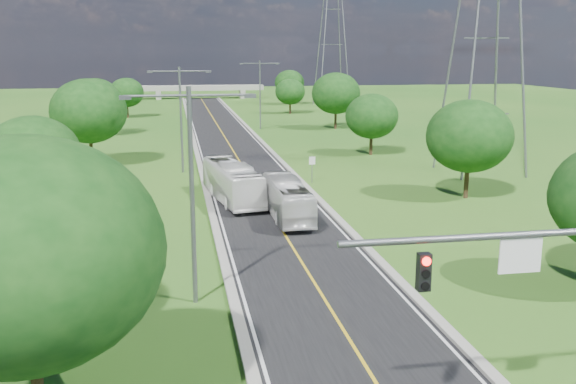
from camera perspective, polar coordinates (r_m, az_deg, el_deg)
name	(u,v)px	position (r m, az deg, el deg)	size (l,w,h in m)	color
ground	(231,148)	(77.65, -5.08, 3.94)	(260.00, 260.00, 0.00)	#235718
road	(227,141)	(83.57, -5.45, 4.56)	(8.00, 150.00, 0.06)	black
curb_left	(194,141)	(83.32, -8.38, 4.52)	(0.50, 150.00, 0.22)	gray
curb_right	(259,139)	(84.00, -2.56, 4.70)	(0.50, 150.00, 0.22)	gray
signal_mast	(552,290)	(19.80, 22.45, -8.08)	(8.54, 0.33, 7.20)	slate
speed_limit_sign	(312,165)	(56.65, 2.15, 2.41)	(0.55, 0.09, 2.40)	slate
overpass	(201,89)	(156.91, -7.76, 9.09)	(30.00, 3.00, 3.20)	gray
streetlight_near_left	(191,178)	(29.05, -8.58, 1.26)	(5.90, 0.25, 10.00)	slate
streetlight_mid_left	(181,110)	(61.76, -9.52, 7.16)	(5.90, 0.25, 10.00)	slate
streetlight_far_right	(260,89)	(95.51, -2.50, 9.16)	(5.90, 0.25, 10.00)	slate
power_tower_near	(488,22)	(63.41, 17.33, 14.21)	(9.00, 6.40, 28.00)	slate
power_tower_far	(332,37)	(135.52, 3.95, 13.55)	(9.00, 6.40, 28.00)	slate
tree_lb	(33,156)	(45.98, -21.71, 3.01)	(6.30, 6.30, 7.33)	black
tree_lc	(89,111)	(67.28, -17.31, 6.88)	(7.56, 7.56, 8.79)	black
tree_ld	(95,100)	(91.32, -16.74, 7.88)	(6.72, 6.72, 7.82)	black
tree_le	(127,93)	(114.99, -14.16, 8.57)	(5.88, 5.88, 6.84)	black
tree_lf	(25,253)	(19.82, -22.31, -5.05)	(7.98, 7.98, 9.28)	black
tree_rb	(469,136)	(52.16, 15.81, 4.80)	(6.72, 6.72, 7.82)	black
tree_rc	(372,116)	(72.21, 7.46, 6.70)	(5.88, 5.88, 6.84)	black
tree_rd	(336,93)	(95.69, 4.28, 8.74)	(7.14, 7.14, 8.30)	black
tree_re	(290,92)	(118.65, 0.19, 8.91)	(5.46, 5.46, 6.35)	black
tree_rf	(289,83)	(138.88, 0.13, 9.69)	(6.30, 6.30, 7.33)	black
bus_outbound	(287,199)	(44.66, -0.07, -0.62)	(2.23, 9.52, 2.65)	silver
bus_inbound	(232,182)	(49.85, -4.98, 0.91)	(2.49, 10.66, 2.97)	white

